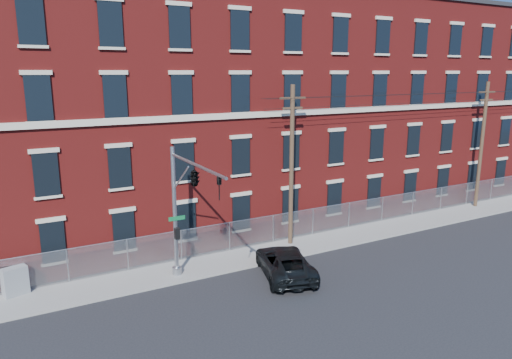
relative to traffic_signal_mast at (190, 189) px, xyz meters
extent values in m
plane|color=black|center=(6.00, -2.18, -5.39)|extent=(140.00, 140.00, 0.00)
cube|color=gray|center=(18.00, 2.82, -5.33)|extent=(65.00, 3.00, 0.12)
cube|color=maroon|center=(18.00, 11.82, 2.61)|extent=(55.00, 14.00, 16.00)
cube|color=black|center=(18.00, 11.82, 10.76)|extent=(55.30, 14.30, 0.30)
cube|color=#B6AC98|center=(18.00, 4.74, 2.91)|extent=(55.00, 0.18, 0.35)
cube|color=black|center=(-5.83, 4.76, -3.19)|extent=(1.20, 0.10, 2.20)
cube|color=black|center=(-5.83, 4.76, 0.41)|extent=(1.20, 0.10, 2.20)
cube|color=black|center=(-5.83, 4.76, 4.21)|extent=(1.20, 0.10, 2.20)
cube|color=black|center=(-5.83, 4.76, 7.81)|extent=(1.20, 0.10, 2.20)
cube|color=black|center=(-2.17, 4.76, -3.19)|extent=(1.20, 0.10, 2.20)
cube|color=black|center=(-2.17, 4.76, 0.41)|extent=(1.20, 0.10, 2.20)
cube|color=black|center=(-2.17, 4.76, 4.21)|extent=(1.20, 0.10, 2.20)
cube|color=black|center=(-2.17, 4.76, 7.81)|extent=(1.20, 0.10, 2.20)
cube|color=black|center=(1.50, 4.76, -3.19)|extent=(1.20, 0.10, 2.20)
cube|color=black|center=(1.50, 4.76, 0.41)|extent=(1.20, 0.10, 2.20)
cube|color=black|center=(1.50, 4.76, 4.21)|extent=(1.20, 0.10, 2.20)
cube|color=black|center=(1.50, 4.76, 7.81)|extent=(1.20, 0.10, 2.20)
cube|color=black|center=(5.17, 4.76, -3.19)|extent=(1.20, 0.10, 2.20)
cube|color=black|center=(5.17, 4.76, 0.41)|extent=(1.20, 0.10, 2.20)
cube|color=black|center=(5.17, 4.76, 4.21)|extent=(1.20, 0.10, 2.20)
cube|color=black|center=(5.17, 4.76, 7.81)|extent=(1.20, 0.10, 2.20)
cube|color=black|center=(8.83, 4.76, -3.19)|extent=(1.20, 0.10, 2.20)
cube|color=black|center=(8.83, 4.76, 0.41)|extent=(1.20, 0.10, 2.20)
cube|color=black|center=(8.83, 4.76, 4.21)|extent=(1.20, 0.10, 2.20)
cube|color=black|center=(8.83, 4.76, 7.81)|extent=(1.20, 0.10, 2.20)
cube|color=black|center=(12.50, 4.76, -3.19)|extent=(1.20, 0.10, 2.20)
cube|color=black|center=(12.50, 4.76, 0.41)|extent=(1.20, 0.10, 2.20)
cube|color=black|center=(12.50, 4.76, 4.21)|extent=(1.20, 0.10, 2.20)
cube|color=black|center=(12.50, 4.76, 7.81)|extent=(1.20, 0.10, 2.20)
cube|color=black|center=(16.17, 4.76, -3.19)|extent=(1.20, 0.10, 2.20)
cube|color=black|center=(16.17, 4.76, 0.41)|extent=(1.20, 0.10, 2.20)
cube|color=black|center=(16.17, 4.76, 4.21)|extent=(1.20, 0.10, 2.20)
cube|color=black|center=(16.17, 4.76, 7.81)|extent=(1.20, 0.10, 2.20)
cube|color=black|center=(19.83, 4.76, -3.19)|extent=(1.20, 0.10, 2.20)
cube|color=black|center=(19.83, 4.76, 0.41)|extent=(1.20, 0.10, 2.20)
cube|color=black|center=(19.83, 4.76, 4.21)|extent=(1.20, 0.10, 2.20)
cube|color=black|center=(19.83, 4.76, 7.81)|extent=(1.20, 0.10, 2.20)
cube|color=black|center=(23.50, 4.76, -3.19)|extent=(1.20, 0.10, 2.20)
cube|color=black|center=(23.50, 4.76, 0.41)|extent=(1.20, 0.10, 2.20)
cube|color=black|center=(23.50, 4.76, 4.21)|extent=(1.20, 0.10, 2.20)
cube|color=black|center=(23.50, 4.76, 7.81)|extent=(1.20, 0.10, 2.20)
cube|color=black|center=(27.17, 4.76, -3.19)|extent=(1.20, 0.10, 2.20)
cube|color=black|center=(27.17, 4.76, 0.41)|extent=(1.20, 0.10, 2.20)
cube|color=black|center=(27.17, 4.76, 4.21)|extent=(1.20, 0.10, 2.20)
cube|color=black|center=(27.17, 4.76, 7.81)|extent=(1.20, 0.10, 2.20)
cube|color=black|center=(30.83, 4.76, -3.19)|extent=(1.20, 0.10, 2.20)
cube|color=black|center=(30.83, 4.76, 0.41)|extent=(1.20, 0.10, 2.20)
cube|color=black|center=(30.83, 4.76, 4.21)|extent=(1.20, 0.10, 2.20)
cube|color=#A5A8AD|center=(18.00, 4.12, -4.37)|extent=(59.00, 0.02, 1.80)
cylinder|color=#9EA0A5|center=(18.00, 4.12, -3.47)|extent=(59.00, 0.04, 0.04)
cylinder|color=#9EA0A5|center=(-8.39, 4.12, -4.37)|extent=(0.06, 0.06, 1.85)
cylinder|color=#9EA0A5|center=(-5.29, 4.12, -4.37)|extent=(0.06, 0.06, 1.85)
cylinder|color=#9EA0A5|center=(-2.18, 4.12, -4.37)|extent=(0.06, 0.06, 1.85)
cylinder|color=#9EA0A5|center=(0.92, 4.12, -4.37)|extent=(0.06, 0.06, 1.85)
cylinder|color=#9EA0A5|center=(4.03, 4.12, -4.37)|extent=(0.06, 0.06, 1.85)
cylinder|color=#9EA0A5|center=(7.13, 4.12, -4.37)|extent=(0.06, 0.06, 1.85)
cylinder|color=#9EA0A5|center=(10.24, 4.12, -4.37)|extent=(0.06, 0.06, 1.85)
cylinder|color=#9EA0A5|center=(13.34, 4.12, -4.37)|extent=(0.06, 0.06, 1.85)
cylinder|color=#9EA0A5|center=(16.45, 4.12, -4.37)|extent=(0.06, 0.06, 1.85)
cylinder|color=#9EA0A5|center=(19.55, 4.12, -4.37)|extent=(0.06, 0.06, 1.85)
cylinder|color=#9EA0A5|center=(22.66, 4.12, -4.37)|extent=(0.06, 0.06, 1.85)
cylinder|color=#9EA0A5|center=(25.76, 4.12, -4.37)|extent=(0.06, 0.06, 1.85)
cylinder|color=#9EA0A5|center=(28.87, 4.12, -4.37)|extent=(0.06, 0.06, 1.85)
cylinder|color=#9EA0A5|center=(0.00, 2.32, -1.77)|extent=(0.22, 0.22, 7.00)
cylinder|color=#9EA0A5|center=(0.00, 2.32, -5.07)|extent=(0.50, 0.50, 0.40)
cylinder|color=#9EA0A5|center=(0.00, -0.93, 1.33)|extent=(0.14, 6.50, 0.14)
cylinder|color=#9EA0A5|center=(0.00, 1.12, 0.33)|extent=(0.08, 2.18, 1.56)
cube|color=#0C592D|center=(0.05, 2.17, -2.07)|extent=(0.90, 0.03, 0.22)
cube|color=black|center=(0.00, 2.07, -2.87)|extent=(0.25, 0.25, 0.60)
imported|color=black|center=(0.00, -3.48, 0.78)|extent=(0.16, 0.20, 1.00)
imported|color=black|center=(0.00, -0.68, 0.78)|extent=(0.53, 2.48, 1.00)
cylinder|color=#433121|center=(8.00, 3.42, -0.27)|extent=(0.28, 0.28, 10.00)
cube|color=#433121|center=(8.00, 3.42, 3.93)|extent=(1.80, 0.12, 0.12)
cube|color=#433121|center=(8.00, 3.42, 3.33)|extent=(1.40, 0.12, 0.12)
cylinder|color=#433121|center=(26.00, 3.42, -0.27)|extent=(0.28, 0.28, 10.00)
cube|color=#433121|center=(26.00, 3.42, 3.93)|extent=(1.80, 0.12, 0.12)
cube|color=#433121|center=(26.00, 3.42, 3.33)|extent=(1.40, 0.12, 0.12)
cylinder|color=black|center=(26.00, 3.12, 3.93)|extent=(40.00, 0.02, 0.02)
cylinder|color=black|center=(26.00, 3.72, 3.93)|extent=(40.00, 0.02, 0.02)
cylinder|color=black|center=(26.00, 3.42, 3.33)|extent=(40.00, 0.02, 0.02)
imported|color=black|center=(5.18, -0.41, -4.64)|extent=(3.94, 5.84, 1.49)
cube|color=slate|center=(-7.77, 3.82, -4.56)|extent=(1.25, 0.87, 1.42)
camera|label=1|loc=(-7.76, -20.80, 5.46)|focal=33.31mm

